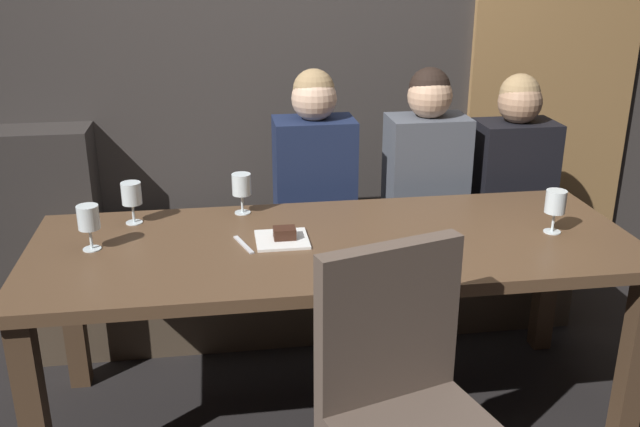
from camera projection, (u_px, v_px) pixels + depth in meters
The scene contains 15 objects.
ground at pixel (334, 410), 2.83m from camera, with size 9.00×9.00×0.00m, color black.
back_wall_tiled at pixel (294, 0), 3.43m from camera, with size 6.00×0.12×3.00m, color #383330.
arched_door at pixel (559, 26), 3.60m from camera, with size 0.90×0.05×2.55m.
dining_table at pixel (335, 262), 2.60m from camera, with size 2.20×0.84×0.74m.
banquette_bench at pixel (310, 282), 3.40m from camera, with size 2.50×0.44×0.45m.
chair_near_side at pixel (406, 397), 1.98m from camera, with size 0.55×0.55×0.98m.
diner_redhead at pixel (314, 163), 3.18m from camera, with size 0.36×0.24×0.80m.
diner_bearded at pixel (426, 160), 3.24m from camera, with size 0.36×0.24×0.80m.
diner_far_end at pixel (514, 160), 3.30m from camera, with size 0.36×0.24×0.76m.
wine_glass_near_left at pixel (89, 220), 2.46m from camera, with size 0.08×0.08×0.16m.
wine_glass_far_left at pixel (242, 185), 2.80m from camera, with size 0.08×0.08×0.16m.
wine_glass_end_right at pixel (132, 195), 2.70m from camera, with size 0.08×0.08×0.16m.
wine_glass_near_right at pixel (556, 203), 2.61m from camera, with size 0.08×0.08×0.16m.
dessert_plate at pixel (283, 237), 2.56m from camera, with size 0.19×0.19×0.05m.
fork_on_table at pixel (244, 245), 2.52m from camera, with size 0.02×0.17×0.01m, color silver.
Camera 1 is at (-0.41, -2.34, 1.74)m, focal length 39.66 mm.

